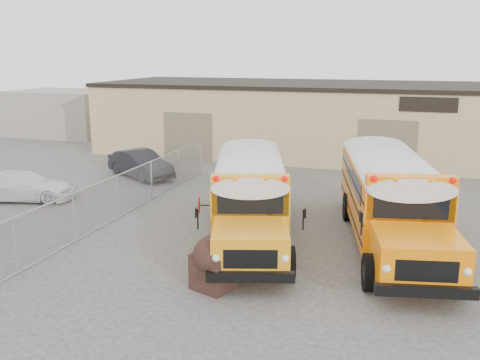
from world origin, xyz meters
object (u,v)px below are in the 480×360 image
(school_bus_right, at_px, (367,156))
(car_white, at_px, (24,186))
(tarp_bundle, at_px, (213,262))
(car_dark, at_px, (140,164))
(school_bus_left, at_px, (249,157))

(school_bus_right, bearing_deg, car_white, -158.14)
(tarp_bundle, bearing_deg, car_white, 151.71)
(car_dark, bearing_deg, school_bus_left, -70.78)
(school_bus_left, bearing_deg, car_dark, 169.42)
(school_bus_right, distance_m, car_dark, 12.02)
(tarp_bundle, height_order, car_dark, tarp_bundle)
(car_white, bearing_deg, tarp_bundle, -134.21)
(school_bus_right, distance_m, tarp_bundle, 12.67)
(tarp_bundle, bearing_deg, school_bus_right, 75.10)
(school_bus_left, height_order, school_bus_right, school_bus_right)
(school_bus_left, distance_m, tarp_bundle, 11.07)
(school_bus_right, xyz_separation_m, car_white, (-14.85, -5.96, -1.16))
(school_bus_right, distance_m, car_white, 16.04)
(school_bus_left, xyz_separation_m, car_dark, (-6.53, 1.22, -0.98))
(car_white, height_order, car_dark, car_dark)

